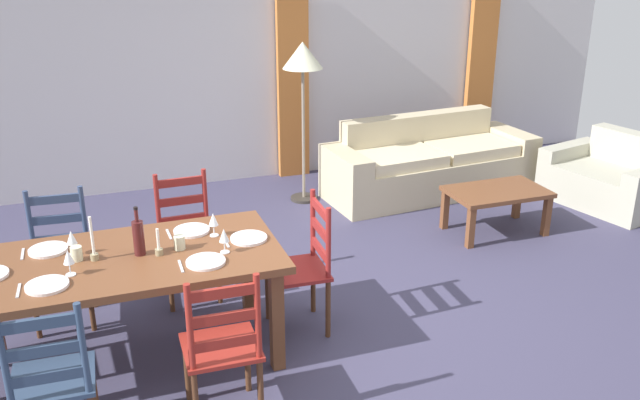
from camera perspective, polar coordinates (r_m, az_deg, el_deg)
name	(u,v)px	position (r m, az deg, el deg)	size (l,w,h in m)	color
ground_plane	(324,320)	(5.07, 0.36, -9.89)	(9.60, 9.60, 0.02)	#3D3A54
wall_far	(220,60)	(7.64, -8.26, 11.44)	(9.60, 0.16, 2.70)	silver
curtain_panel_left	(293,80)	(7.74, -2.27, 9.88)	(0.35, 0.08, 2.20)	#BC6C30
curtain_panel_right	(481,67)	(8.75, 13.18, 10.65)	(0.35, 0.08, 2.20)	#BC6C30
dining_table	(127,269)	(4.45, -15.70, -5.57)	(1.90, 0.96, 0.75)	brown
dining_chair_near_left	(52,381)	(3.88, -21.35, -13.78)	(0.43, 0.41, 0.96)	#2D3E59
dining_chair_near_right	(222,348)	(3.91, -8.09, -12.01)	(0.43, 0.41, 0.96)	maroon
dining_chair_far_left	(61,258)	(5.18, -20.70, -4.55)	(0.45, 0.43, 0.96)	navy
dining_chair_far_right	(187,237)	(5.28, -10.98, -3.04)	(0.43, 0.41, 0.96)	maroon
dining_chair_head_east	(304,266)	(4.75, -1.33, -5.45)	(0.42, 0.44, 0.96)	maroon
dinner_plate_near_left	(47,285)	(4.19, -21.69, -6.59)	(0.24, 0.24, 0.02)	white
fork_near_left	(18,291)	(4.21, -23.72, -6.89)	(0.02, 0.17, 0.01)	silver
dinner_plate_near_right	(206,262)	(4.23, -9.45, -5.06)	(0.24, 0.24, 0.02)	white
fork_near_right	(181,266)	(4.21, -11.46, -5.41)	(0.02, 0.17, 0.01)	silver
dinner_plate_far_left	(48,250)	(4.65, -21.61, -3.85)	(0.24, 0.24, 0.02)	white
fork_far_left	(23,254)	(4.66, -23.43, -4.13)	(0.02, 0.17, 0.01)	silver
dinner_plate_far_right	(192,230)	(4.68, -10.60, -2.50)	(0.24, 0.24, 0.02)	white
fork_far_right	(169,234)	(4.66, -12.41, -2.80)	(0.02, 0.17, 0.01)	silver
dinner_plate_head_east	(249,238)	(4.51, -5.92, -3.16)	(0.24, 0.24, 0.02)	white
fork_head_east	(226,242)	(4.48, -7.78, -3.48)	(0.02, 0.17, 0.01)	silver
wine_bottle	(139,237)	(4.38, -14.81, -2.98)	(0.07, 0.07, 0.32)	#471919
wine_glass_near_left	(68,258)	(4.24, -20.13, -4.53)	(0.06, 0.06, 0.16)	white
wine_glass_near_right	(224,236)	(4.30, -7.96, -3.00)	(0.06, 0.06, 0.16)	white
wine_glass_far_left	(72,238)	(4.50, -19.90, -3.01)	(0.06, 0.06, 0.16)	white
wine_glass_far_right	(213,220)	(4.55, -8.83, -1.67)	(0.06, 0.06, 0.16)	white
coffee_cup_primary	(179,243)	(4.42, -11.57, -3.48)	(0.07, 0.07, 0.09)	beige
coffee_cup_secondary	(77,253)	(4.44, -19.53, -4.20)	(0.07, 0.07, 0.09)	beige
candle_tall	(93,248)	(4.40, -18.27, -3.76)	(0.05, 0.05, 0.28)	#998C66
candle_short	(159,248)	(4.37, -13.22, -3.89)	(0.05, 0.05, 0.18)	#998C66
couch	(427,165)	(7.50, 8.90, 2.89)	(2.34, 0.99, 0.80)	#C8B893
coffee_table	(497,196)	(6.54, 14.44, 0.30)	(0.90, 0.56, 0.42)	brown
armchair_upholstered	(611,179)	(7.70, 22.97, 1.58)	(1.05, 1.32, 0.72)	#B1AE9A
standing_lamp	(303,65)	(6.87, -1.44, 11.10)	(0.40, 0.40, 1.64)	#332D28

